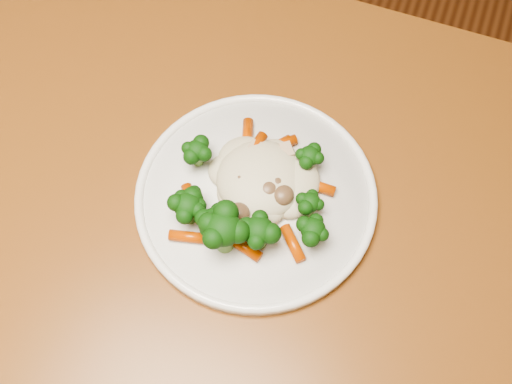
# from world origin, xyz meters

# --- Properties ---
(dining_table) EXTENTS (1.08, 0.72, 0.75)m
(dining_table) POSITION_xyz_m (0.05, -0.24, 0.64)
(dining_table) COLOR brown
(dining_table) RESTS_ON ground
(plate) EXTENTS (0.26, 0.26, 0.01)m
(plate) POSITION_xyz_m (-0.03, -0.20, 0.76)
(plate) COLOR white
(plate) RESTS_ON dining_table
(meal) EXTENTS (0.19, 0.18, 0.05)m
(meal) POSITION_xyz_m (-0.03, -0.22, 0.78)
(meal) COLOR beige
(meal) RESTS_ON plate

